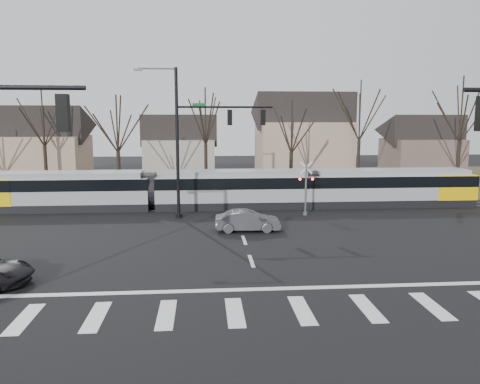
{
  "coord_description": "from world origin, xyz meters",
  "views": [
    {
      "loc": [
        -2.25,
        -19.62,
        6.69
      ],
      "look_at": [
        0.0,
        9.0,
        2.3
      ],
      "focal_mm": 35.0,
      "sensor_mm": 36.0,
      "label": 1
    }
  ],
  "objects": [
    {
      "name": "house_a",
      "position": [
        -20.0,
        34.0,
        4.46
      ],
      "size": [
        9.72,
        8.64,
        8.6
      ],
      "color": "gray",
      "rests_on": "ground"
    },
    {
      "name": "grass_verge",
      "position": [
        0.0,
        32.0,
        0.01
      ],
      "size": [
        140.0,
        28.0,
        0.01
      ],
      "primitive_type": "cube",
      "color": "#38331E",
      "rests_on": "ground"
    },
    {
      "name": "sedan",
      "position": [
        0.41,
        8.17,
        0.65
      ],
      "size": [
        1.63,
        4.04,
        1.3
      ],
      "primitive_type": "imported",
      "rotation": [
        0.0,
        0.0,
        1.54
      ],
      "color": "#45464B",
      "rests_on": "ground"
    },
    {
      "name": "stop_line",
      "position": [
        0.0,
        -1.8,
        0.01
      ],
      "size": [
        28.0,
        0.35,
        0.01
      ],
      "primitive_type": "cube",
      "color": "silver",
      "rests_on": "ground"
    },
    {
      "name": "house_b",
      "position": [
        -5.0,
        36.0,
        3.97
      ],
      "size": [
        8.64,
        7.56,
        7.65
      ],
      "color": "gray",
      "rests_on": "ground"
    },
    {
      "name": "house_c",
      "position": [
        9.0,
        33.0,
        5.23
      ],
      "size": [
        10.8,
        8.64,
        10.1
      ],
      "color": "gray",
      "rests_on": "ground"
    },
    {
      "name": "crosswalk",
      "position": [
        0.0,
        -4.0,
        0.01
      ],
      "size": [
        27.0,
        2.6,
        0.01
      ],
      "color": "silver",
      "rests_on": "ground"
    },
    {
      "name": "rail_pair",
      "position": [
        0.0,
        15.8,
        0.03
      ],
      "size": [
        90.0,
        1.52,
        0.06
      ],
      "color": "#59595E",
      "rests_on": "ground"
    },
    {
      "name": "signal_pole_far",
      "position": [
        -2.41,
        12.5,
        5.7
      ],
      "size": [
        9.28,
        0.44,
        10.2
      ],
      "color": "black",
      "rests_on": "ground"
    },
    {
      "name": "ground",
      "position": [
        0.0,
        0.0,
        0.0
      ],
      "size": [
        140.0,
        140.0,
        0.0
      ],
      "primitive_type": "plane",
      "color": "black"
    },
    {
      "name": "tram",
      "position": [
        -0.08,
        16.0,
        1.58
      ],
      "size": [
        38.23,
        2.84,
        2.9
      ],
      "color": "gray",
      "rests_on": "ground"
    },
    {
      "name": "tree_row",
      "position": [
        2.0,
        26.0,
        5.0
      ],
      "size": [
        59.2,
        7.2,
        10.0
      ],
      "color": "black",
      "rests_on": "ground"
    },
    {
      "name": "house_d",
      "position": [
        24.0,
        35.0,
        3.97
      ],
      "size": [
        8.64,
        7.56,
        7.65
      ],
      "color": "brown",
      "rests_on": "ground"
    },
    {
      "name": "lane_dashes",
      "position": [
        0.0,
        16.0,
        0.01
      ],
      "size": [
        0.18,
        30.0,
        0.01
      ],
      "color": "silver",
      "rests_on": "ground"
    },
    {
      "name": "rail_crossing_signal",
      "position": [
        5.0,
        12.79,
        1.89
      ],
      "size": [
        1.08,
        0.36,
        4.0
      ],
      "color": "#59595B",
      "rests_on": "ground"
    }
  ]
}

